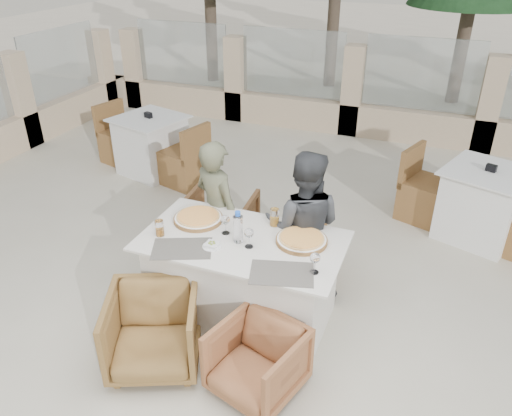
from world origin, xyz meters
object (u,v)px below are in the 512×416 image
(pizza_left, at_px, (198,218))
(beer_glass_right, at_px, (274,217))
(diner_left, at_px, (217,212))
(diner_right, at_px, (303,228))
(armchair_far_left, at_px, (219,224))
(wine_glass_corner, at_px, (315,262))
(armchair_near_left, at_px, (154,331))
(bg_table_a, at_px, (152,145))
(water_bottle, at_px, (238,227))
(wine_glass_near, at_px, (249,237))
(dining_table, at_px, (243,279))
(olive_dish, at_px, (212,244))
(wine_glass_centre, at_px, (225,223))
(beer_glass_left, at_px, (160,228))
(armchair_near_right, at_px, (257,361))
(armchair_far_right, at_px, (295,254))
(bg_table_b, at_px, (482,205))
(pizza_right, at_px, (302,239))

(pizza_left, bearing_deg, beer_glass_right, 14.33)
(diner_left, relative_size, diner_right, 0.98)
(armchair_far_left, height_order, diner_left, diner_left)
(wine_glass_corner, bearing_deg, armchair_near_left, -154.40)
(pizza_left, distance_m, bg_table_a, 2.83)
(water_bottle, distance_m, wine_glass_near, 0.12)
(wine_glass_near, bearing_deg, dining_table, 139.96)
(pizza_left, distance_m, wine_glass_corner, 1.16)
(olive_dish, xyz_separation_m, bg_table_a, (-2.10, 2.46, -0.41))
(water_bottle, height_order, armchair_near_left, water_bottle)
(wine_glass_centre, relative_size, armchair_near_left, 0.27)
(water_bottle, relative_size, armchair_far_left, 0.39)
(dining_table, height_order, wine_glass_near, wine_glass_near)
(beer_glass_left, height_order, armchair_far_left, beer_glass_left)
(wine_glass_near, height_order, beer_glass_left, wine_glass_near)
(wine_glass_centre, xyz_separation_m, armchair_near_right, (0.55, -0.73, -0.60))
(beer_glass_left, height_order, diner_left, diner_left)
(dining_table, xyz_separation_m, armchair_far_right, (0.24, 0.67, -0.11))
(beer_glass_left, bearing_deg, pizza_left, 61.19)
(dining_table, xyz_separation_m, bg_table_a, (-2.27, 2.28, 0.00))
(water_bottle, distance_m, diner_left, 0.70)
(pizza_left, height_order, bg_table_b, pizza_left)
(armchair_far_left, distance_m, diner_left, 0.54)
(bg_table_b, bearing_deg, armchair_far_left, -133.04)
(dining_table, distance_m, armchair_far_left, 1.04)
(diner_left, relative_size, bg_table_b, 0.83)
(pizza_left, distance_m, diner_right, 0.89)
(bg_table_a, bearing_deg, water_bottle, -30.11)
(pizza_right, height_order, bg_table_b, pizza_right)
(beer_glass_right, relative_size, bg_table_a, 0.09)
(armchair_near_right, height_order, bg_table_a, bg_table_a)
(pizza_left, bearing_deg, wine_glass_near, -21.73)
(wine_glass_corner, xyz_separation_m, beer_glass_right, (-0.48, 0.52, -0.02))
(armchair_far_right, bearing_deg, beer_glass_left, 28.27)
(wine_glass_near, bearing_deg, armchair_near_left, -128.03)
(pizza_right, relative_size, armchair_far_right, 0.68)
(pizza_right, bearing_deg, olive_dish, -153.34)
(olive_dish, bearing_deg, beer_glass_right, 54.82)
(wine_glass_near, bearing_deg, beer_glass_left, -172.03)
(armchair_far_left, bearing_deg, diner_left, 109.51)
(wine_glass_near, distance_m, armchair_near_right, 0.91)
(water_bottle, xyz_separation_m, wine_glass_centre, (-0.14, 0.07, -0.04))
(bg_table_b, bearing_deg, armchair_near_right, -97.67)
(wine_glass_corner, relative_size, diner_left, 0.14)
(wine_glass_near, bearing_deg, wine_glass_corner, -14.05)
(water_bottle, relative_size, diner_left, 0.20)
(beer_glass_right, bearing_deg, wine_glass_centre, -140.78)
(wine_glass_corner, bearing_deg, armchair_near_right, -117.94)
(diner_left, height_order, bg_table_a, diner_left)
(water_bottle, bearing_deg, diner_left, 129.79)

